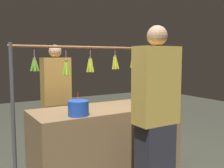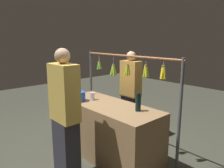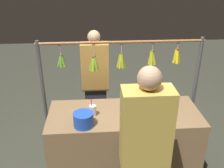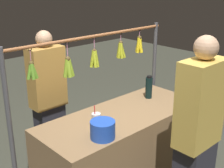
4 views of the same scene
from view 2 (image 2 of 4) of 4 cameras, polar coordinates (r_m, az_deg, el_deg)
ground_plane at (r=3.78m, az=-0.97°, el=-17.91°), size 12.00×12.00×0.00m
market_counter at (r=3.58m, az=-1.00°, el=-11.91°), size 1.77×0.71×0.86m
display_rack at (r=3.64m, az=3.99°, el=0.44°), size 2.04×0.13×1.63m
water_bottle at (r=3.11m, az=6.80°, el=-4.78°), size 0.08×0.08×0.26m
blue_bucket at (r=3.63m, az=-8.61°, el=-3.18°), size 0.22×0.22×0.16m
drink_cup at (r=3.67m, az=-5.13°, el=-3.15°), size 0.08×0.08×0.21m
vendor_person at (r=4.25m, az=4.81°, el=-2.73°), size 0.39×0.21×1.63m
customer_person at (r=2.92m, az=-12.02°, el=-8.56°), size 0.42×0.23×1.76m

